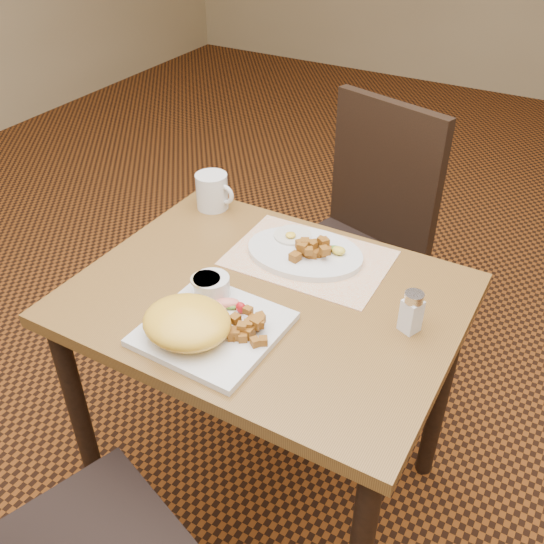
{
  "coord_description": "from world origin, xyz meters",
  "views": [
    {
      "loc": [
        0.58,
        -0.98,
        1.63
      ],
      "look_at": [
        0.02,
        -0.0,
        0.82
      ],
      "focal_mm": 40.0,
      "sensor_mm": 36.0,
      "label": 1
    }
  ],
  "objects_px": {
    "plate_oval": "(305,253)",
    "salt_shaker": "(412,311)",
    "chair_far": "(359,233)",
    "coffee_mug": "(213,191)",
    "plate_square": "(213,329)",
    "table": "(266,328)"
  },
  "relations": [
    {
      "from": "plate_oval",
      "to": "salt_shaker",
      "type": "height_order",
      "value": "salt_shaker"
    },
    {
      "from": "chair_far",
      "to": "coffee_mug",
      "type": "xyz_separation_m",
      "value": [
        -0.31,
        -0.4,
        0.26
      ]
    },
    {
      "from": "plate_square",
      "to": "salt_shaker",
      "type": "xyz_separation_m",
      "value": [
        0.37,
        0.22,
        0.04
      ]
    },
    {
      "from": "plate_square",
      "to": "plate_oval",
      "type": "relative_size",
      "value": 0.92
    },
    {
      "from": "chair_far",
      "to": "plate_square",
      "type": "height_order",
      "value": "chair_far"
    },
    {
      "from": "table",
      "to": "chair_far",
      "type": "relative_size",
      "value": 0.93
    },
    {
      "from": "table",
      "to": "plate_square",
      "type": "bearing_deg",
      "value": -100.25
    },
    {
      "from": "chair_far",
      "to": "plate_oval",
      "type": "bearing_deg",
      "value": 110.94
    },
    {
      "from": "plate_oval",
      "to": "salt_shaker",
      "type": "xyz_separation_m",
      "value": [
        0.33,
        -0.14,
        0.04
      ]
    },
    {
      "from": "plate_oval",
      "to": "table",
      "type": "bearing_deg",
      "value": -92.14
    },
    {
      "from": "chair_far",
      "to": "plate_square",
      "type": "xyz_separation_m",
      "value": [
        0.0,
        -0.86,
        0.22
      ]
    },
    {
      "from": "salt_shaker",
      "to": "coffee_mug",
      "type": "xyz_separation_m",
      "value": [
        -0.68,
        0.24,
        0.0
      ]
    },
    {
      "from": "chair_far",
      "to": "table",
      "type": "bearing_deg",
      "value": 109.07
    },
    {
      "from": "chair_far",
      "to": "plate_oval",
      "type": "xyz_separation_m",
      "value": [
        0.04,
        -0.5,
        0.22
      ]
    },
    {
      "from": "table",
      "to": "plate_oval",
      "type": "relative_size",
      "value": 2.96
    },
    {
      "from": "table",
      "to": "plate_square",
      "type": "distance_m",
      "value": 0.21
    },
    {
      "from": "plate_square",
      "to": "plate_oval",
      "type": "xyz_separation_m",
      "value": [
        0.04,
        0.36,
        0.0
      ]
    },
    {
      "from": "table",
      "to": "salt_shaker",
      "type": "relative_size",
      "value": 9.0
    },
    {
      "from": "table",
      "to": "coffee_mug",
      "type": "height_order",
      "value": "coffee_mug"
    },
    {
      "from": "coffee_mug",
      "to": "plate_oval",
      "type": "bearing_deg",
      "value": -15.33
    },
    {
      "from": "plate_square",
      "to": "coffee_mug",
      "type": "height_order",
      "value": "coffee_mug"
    },
    {
      "from": "salt_shaker",
      "to": "plate_oval",
      "type": "bearing_deg",
      "value": 156.83
    }
  ]
}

